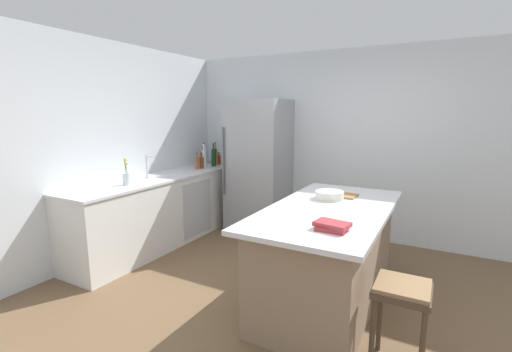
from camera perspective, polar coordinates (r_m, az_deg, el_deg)
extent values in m
plane|color=brown|center=(3.41, 4.12, -20.62)|extent=(7.20, 7.20, 0.00)
cube|color=silver|center=(5.09, 14.92, 4.84)|extent=(6.00, 0.10, 2.60)
cube|color=silver|center=(4.54, -25.09, 3.61)|extent=(0.10, 6.00, 2.60)
cube|color=silver|center=(4.91, -14.87, -5.50)|extent=(0.62, 2.73, 0.89)
cube|color=silver|center=(4.81, -15.12, -0.21)|extent=(0.65, 2.76, 0.03)
cube|color=#B2B5BA|center=(4.96, -9.51, -5.14)|extent=(0.01, 0.60, 0.75)
cube|color=#8E755B|center=(3.39, 11.61, -12.76)|extent=(0.84, 1.79, 0.87)
cube|color=silver|center=(3.24, 11.90, -5.33)|extent=(1.00, 1.99, 0.04)
cube|color=#93969B|center=(5.18, 0.44, 1.59)|extent=(0.82, 0.71, 1.94)
cylinder|color=#4C4C51|center=(5.04, -5.29, 2.41)|extent=(0.02, 0.02, 0.97)
cylinder|color=#473828|center=(2.67, 18.36, -23.66)|extent=(0.04, 0.04, 0.56)
cylinder|color=#473828|center=(2.65, 25.37, -24.45)|extent=(0.04, 0.04, 0.56)
cylinder|color=#473828|center=(2.92, 19.50, -20.52)|extent=(0.04, 0.04, 0.56)
cylinder|color=#473828|center=(2.90, 25.76, -21.19)|extent=(0.04, 0.04, 0.56)
cube|color=#473828|center=(2.63, 22.71, -16.84)|extent=(0.36, 0.36, 0.04)
cube|color=olive|center=(2.62, 22.77, -16.15)|extent=(0.34, 0.34, 0.03)
cylinder|color=silver|center=(4.71, -17.28, -0.22)|extent=(0.05, 0.05, 0.02)
cylinder|color=silver|center=(4.69, -17.37, 1.58)|extent=(0.02, 0.02, 0.28)
cylinder|color=silver|center=(4.63, -16.93, 3.00)|extent=(0.14, 0.02, 0.02)
cylinder|color=silver|center=(4.34, -20.30, -0.48)|extent=(0.09, 0.09, 0.14)
cylinder|color=#4C7F3D|center=(4.33, -20.46, 0.93)|extent=(0.01, 0.03, 0.24)
sphere|color=yellow|center=(4.32, -20.55, 2.50)|extent=(0.04, 0.04, 0.04)
cylinder|color=#4C7F3D|center=(4.32, -20.43, 0.93)|extent=(0.01, 0.02, 0.25)
sphere|color=yellow|center=(4.30, -20.54, 2.54)|extent=(0.04, 0.04, 0.04)
cylinder|color=#4C7F3D|center=(4.32, -20.23, 0.61)|extent=(0.01, 0.04, 0.20)
sphere|color=yellow|center=(4.30, -20.31, 1.90)|extent=(0.04, 0.04, 0.04)
cylinder|color=red|center=(5.74, -6.04, 2.62)|extent=(0.05, 0.05, 0.14)
cylinder|color=red|center=(5.73, -6.06, 3.53)|extent=(0.02, 0.02, 0.04)
cylinder|color=black|center=(5.73, -6.06, 3.78)|extent=(0.03, 0.03, 0.01)
cylinder|color=olive|center=(5.65, -6.58, 3.08)|extent=(0.06, 0.06, 0.26)
cylinder|color=olive|center=(5.63, -6.61, 4.87)|extent=(0.02, 0.02, 0.10)
cylinder|color=black|center=(5.63, -6.63, 5.41)|extent=(0.03, 0.03, 0.01)
cylinder|color=#19381E|center=(5.54, -6.90, 2.99)|extent=(0.07, 0.07, 0.27)
cylinder|color=#19381E|center=(5.52, -6.94, 4.79)|extent=(0.03, 0.03, 0.08)
cylinder|color=black|center=(5.52, -6.95, 5.27)|extent=(0.03, 0.03, 0.01)
cylinder|color=brown|center=(5.56, -8.65, 2.80)|extent=(0.07, 0.07, 0.24)
cylinder|color=brown|center=(5.54, -8.70, 4.38)|extent=(0.03, 0.03, 0.07)
cylinder|color=black|center=(5.54, -8.71, 4.81)|extent=(0.03, 0.03, 0.01)
cylinder|color=silver|center=(5.43, -8.45, 2.76)|extent=(0.07, 0.07, 0.26)
cylinder|color=silver|center=(5.41, -8.50, 4.69)|extent=(0.03, 0.03, 0.10)
cylinder|color=black|center=(5.41, -8.52, 5.30)|extent=(0.03, 0.03, 0.01)
cylinder|color=#5B3319|center=(5.35, -8.85, 2.11)|extent=(0.07, 0.07, 0.16)
cylinder|color=#5B3319|center=(5.33, -8.88, 3.32)|extent=(0.03, 0.03, 0.06)
cylinder|color=black|center=(5.33, -8.89, 3.73)|extent=(0.03, 0.03, 0.01)
cylinder|color=#994C23|center=(5.28, -9.59, 2.12)|extent=(0.05, 0.05, 0.19)
cylinder|color=#994C23|center=(5.26, -9.63, 3.41)|extent=(0.02, 0.02, 0.05)
cylinder|color=black|center=(5.26, -9.64, 3.74)|extent=(0.02, 0.02, 0.01)
cube|color=#A83338|center=(2.63, 12.26, -8.28)|extent=(0.21, 0.18, 0.03)
cube|color=#A83338|center=(2.62, 12.29, -7.66)|extent=(0.26, 0.19, 0.03)
cylinder|color=silver|center=(3.53, 11.85, -3.05)|extent=(0.28, 0.28, 0.08)
cube|color=#9E7042|center=(3.70, 13.62, -3.01)|extent=(0.32, 0.24, 0.02)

